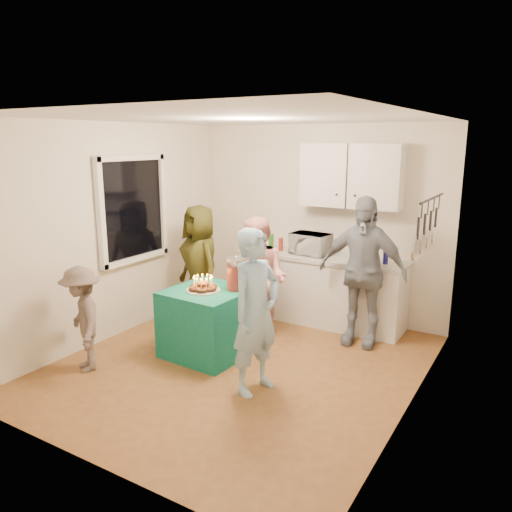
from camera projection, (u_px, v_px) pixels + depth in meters
The scene contains 19 objects.
floor at pixel (240, 365), 5.43m from camera, with size 4.00×4.00×0.00m, color brown.
ceiling at pixel (238, 118), 4.84m from camera, with size 4.00×4.00×0.00m, color white.
back_wall at pixel (318, 222), 6.81m from camera, with size 3.60×3.60×0.00m, color silver.
left_wall at pixel (114, 232), 6.03m from camera, with size 4.00×4.00×0.00m, color silver.
right_wall at pixel (416, 272), 4.23m from camera, with size 4.00×4.00×0.00m, color silver.
window_night at pixel (132, 209), 6.21m from camera, with size 0.04×1.00×1.20m, color black.
counter at pixel (321, 291), 6.65m from camera, with size 2.20×0.58×0.86m, color white.
countertop at pixel (322, 257), 6.55m from camera, with size 2.24×0.62×0.05m, color beige.
upper_cabinet at pixel (351, 176), 6.28m from camera, with size 1.30×0.30×0.80m, color white.
pot_rack at pixel (428, 224), 4.79m from camera, with size 0.12×1.00×0.60m, color black.
microwave at pixel (310, 244), 6.60m from camera, with size 0.50×0.34×0.28m, color white.
party_table at pixel (208, 322), 5.64m from camera, with size 0.85×0.85×0.76m, color #106E57.
donut_cake at pixel (203, 283), 5.50m from camera, with size 0.38×0.38×0.18m, color #381C0C, non-canonical shape.
punch_jar at pixel (237, 275), 5.54m from camera, with size 0.22×0.22×0.34m, color red.
man_birthday at pixel (256, 312), 4.72m from camera, with size 0.59×0.39×1.61m, color #9CC5E3.
woman_back_left at pixel (200, 264), 6.57m from camera, with size 0.77×0.50×1.58m, color #585719.
woman_back_center at pixel (259, 280), 5.97m from camera, with size 0.74×0.58×1.52m, color #E97981.
woman_back_right at pixel (362, 271), 5.84m from camera, with size 1.04×0.43×1.78m, color #0F1E34.
child_near_left at pixel (82, 319), 5.21m from camera, with size 0.73×0.42×1.13m, color #594A47.
Camera 1 is at (2.73, -4.21, 2.39)m, focal length 35.00 mm.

